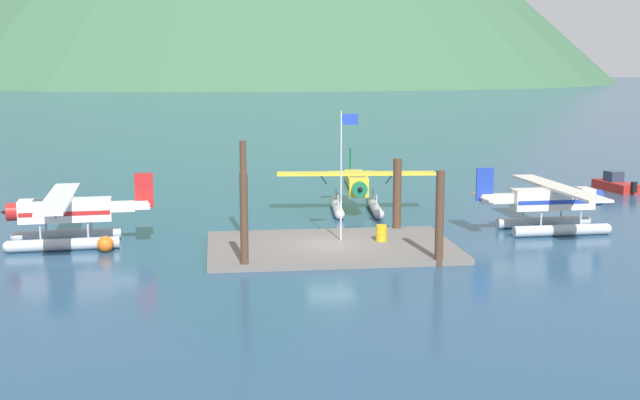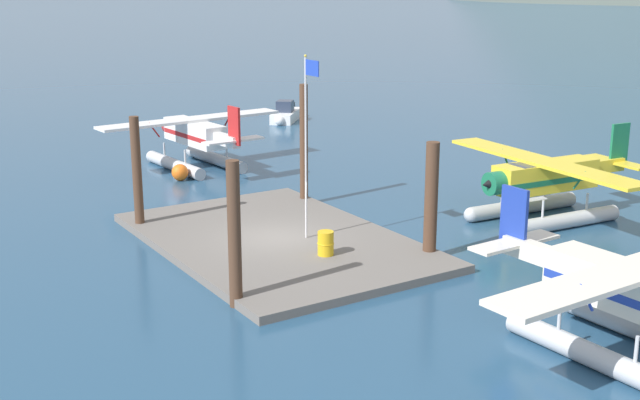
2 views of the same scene
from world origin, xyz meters
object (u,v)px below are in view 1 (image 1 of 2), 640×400
Objects in this scene: seaplane_white_port_fwd at (65,217)px; seaplane_yellow_bow_right at (356,188)px; mooring_buoy at (105,244)px; boat_red_open_east at (614,184)px; flagpole at (343,162)px; fuel_drum at (381,233)px; seaplane_cream_stbd_fwd at (553,205)px.

seaplane_white_port_fwd and seaplane_yellow_bow_right have the same top height.
mooring_buoy is 0.08× the size of seaplane_white_port_fwd.
mooring_buoy is 3.18m from seaplane_white_port_fwd.
mooring_buoy is 40.26m from boat_red_open_east.
flagpole is 7.91× the size of fuel_drum.
seaplane_yellow_bow_right is at bearing 25.46° from seaplane_white_port_fwd.
seaplane_white_port_fwd is 27.52m from seaplane_cream_stbd_fwd.
fuel_drum is 10.66m from seaplane_yellow_bow_right.
boat_red_open_east reaches higher than mooring_buoy.
seaplane_yellow_bow_right is 22.66m from boat_red_open_east.
seaplane_white_port_fwd reaches higher than mooring_buoy.
seaplane_yellow_bow_right reaches higher than fuel_drum.
boat_red_open_east is (21.56, 6.89, -1.09)m from seaplane_yellow_bow_right.
seaplane_cream_stbd_fwd is at bearing 4.98° from mooring_buoy.
fuel_drum is 0.08× the size of seaplane_white_port_fwd.
flagpole reaches higher than seaplane_white_port_fwd.
seaplane_cream_stbd_fwd is (27.52, 0.33, 0.00)m from seaplane_white_port_fwd.
seaplane_yellow_bow_right is at bearing 33.99° from mooring_buoy.
boat_red_open_east is at bearing 52.61° from seaplane_cream_stbd_fwd.
fuel_drum is at bearing -2.12° from mooring_buoy.
seaplane_cream_stbd_fwd is at bearing 0.69° from seaplane_white_port_fwd.
seaplane_yellow_bow_right is (0.43, 10.62, 0.84)m from fuel_drum.
seaplane_cream_stbd_fwd is (25.22, 2.20, 1.15)m from mooring_buoy.
boat_red_open_east is (21.99, 17.50, -0.25)m from fuel_drum.
flagpole is at bearing 166.61° from fuel_drum.
seaplane_cream_stbd_fwd is (12.71, 2.26, -2.98)m from flagpole.
seaplane_yellow_bow_right is at bearing 87.69° from fuel_drum.
flagpole is at bearing -103.50° from seaplane_yellow_bow_right.
fuel_drum is at bearing -141.48° from boat_red_open_east.
flagpole is 29.70m from boat_red_open_east.
seaplane_white_port_fwd reaches higher than boat_red_open_east.
boat_red_open_east is at bearing 24.93° from mooring_buoy.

